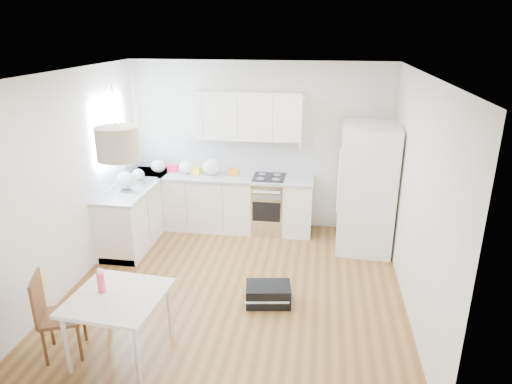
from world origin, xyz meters
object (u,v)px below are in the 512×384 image
Objects in this scene: refrigerator at (368,188)px; dining_chair at (62,315)px; gym_bag at (268,294)px; dining_table at (118,302)px.

refrigerator reaches higher than dining_chair.
gym_bag is (1.95, 1.19, -0.33)m from dining_chair.
dining_table is 1.03× the size of dining_chair.
dining_chair is 2.31m from gym_bag.
gym_bag is at bearing 10.67° from dining_chair.
refrigerator is at bearing 45.69° from gym_bag.
dining_chair is at bearing -169.10° from dining_table.
refrigerator is 1.99× the size of dining_table.
dining_table is 0.61m from dining_chair.
refrigerator is at bearing 52.24° from dining_table.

